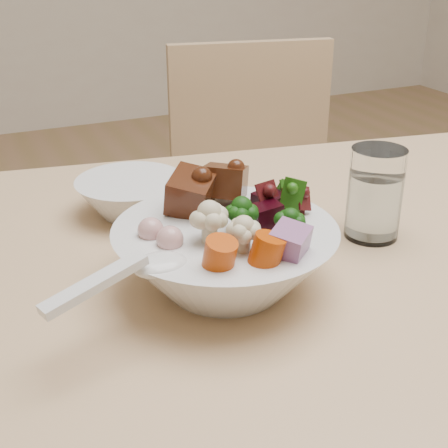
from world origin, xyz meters
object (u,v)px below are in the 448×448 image
at_px(chair_far, 261,210).
at_px(water_glass, 375,197).
at_px(dining_table, 432,298).
at_px(food_bowl, 226,252).
at_px(side_bowl, 131,197).

xyz_separation_m(chair_far, water_glass, (-0.16, -0.60, 0.29)).
distance_m(dining_table, water_glass, 0.15).
relative_size(chair_far, water_glass, 7.17).
distance_m(food_bowl, side_bowl, 0.23).
bearing_deg(chair_far, dining_table, -87.83).
bearing_deg(dining_table, side_bowl, 150.11).
relative_size(food_bowl, water_glass, 2.07).
distance_m(food_bowl, water_glass, 0.22).
height_order(food_bowl, water_glass, food_bowl).
xyz_separation_m(dining_table, water_glass, (-0.06, 0.07, 0.13)).
relative_size(dining_table, food_bowl, 6.74).
xyz_separation_m(food_bowl, water_glass, (0.22, 0.04, 0.01)).
distance_m(chair_far, side_bowl, 0.64).
bearing_deg(food_bowl, water_glass, 9.10).
height_order(dining_table, chair_far, chair_far).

